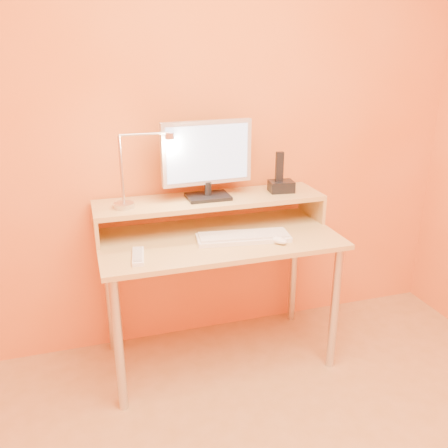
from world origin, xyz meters
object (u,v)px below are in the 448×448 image
object	(u,v)px
monitor_panel	(207,153)
mouse	(279,240)
phone_dock	(281,186)
keyboard	(243,238)
lamp_base	(124,205)
remote_control	(138,256)

from	to	relation	value
monitor_panel	mouse	world-z (taller)	monitor_panel
phone_dock	keyboard	distance (m)	0.41
monitor_panel	lamp_base	bearing A→B (deg)	-178.72
lamp_base	mouse	size ratio (longest dim) A/B	1.01
phone_dock	remote_control	world-z (taller)	phone_dock
remote_control	lamp_base	bearing A→B (deg)	102.92
monitor_panel	keyboard	distance (m)	0.47
remote_control	phone_dock	bearing A→B (deg)	27.65
keyboard	mouse	world-z (taller)	mouse
mouse	remote_control	world-z (taller)	mouse
phone_dock	monitor_panel	bearing A→B (deg)	-174.78
keyboard	remote_control	bearing A→B (deg)	-165.39
lamp_base	remote_control	world-z (taller)	lamp_base
monitor_panel	remote_control	xyz separation A→B (m)	(-0.41, -0.30, -0.39)
monitor_panel	mouse	size ratio (longest dim) A/B	4.78
mouse	monitor_panel	bearing A→B (deg)	105.16
monitor_panel	phone_dock	xyz separation A→B (m)	(0.41, -0.01, -0.21)
phone_dock	mouse	bearing A→B (deg)	-107.69
monitor_panel	keyboard	world-z (taller)	monitor_panel
phone_dock	keyboard	size ratio (longest dim) A/B	0.28
monitor_panel	mouse	bearing A→B (deg)	-54.62
keyboard	mouse	bearing A→B (deg)	-23.25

